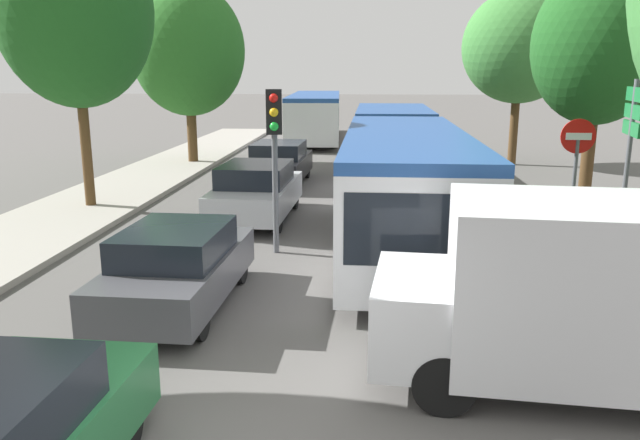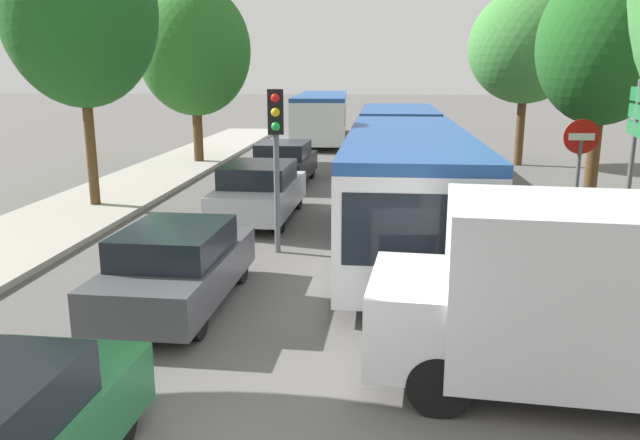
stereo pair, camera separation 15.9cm
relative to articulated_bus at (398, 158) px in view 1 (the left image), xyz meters
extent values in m
cube|color=#9E998E|center=(-8.67, 2.63, -1.37)|extent=(3.20, 40.16, 0.14)
cube|color=silver|center=(-0.01, -3.63, -0.16)|extent=(2.55, 9.38, 2.02)
cube|color=black|center=(-0.01, -3.63, 0.21)|extent=(2.57, 9.01, 0.89)
cube|color=#234C93|center=(-0.01, -3.63, 0.95)|extent=(2.55, 9.38, 0.20)
cube|color=silver|center=(0.02, 5.26, -0.16)|extent=(2.54, 6.42, 2.02)
cube|color=black|center=(0.02, 5.26, 0.21)|extent=(2.56, 6.17, 0.89)
cube|color=#234C93|center=(0.02, 5.26, 0.95)|extent=(2.54, 6.42, 0.20)
cylinder|color=black|center=(0.01, 1.55, -0.16)|extent=(1.86, 0.99, 1.86)
cube|color=black|center=(-0.03, -8.27, 0.09)|extent=(2.21, 0.11, 1.09)
cylinder|color=black|center=(1.03, -6.63, -0.94)|extent=(0.30, 0.99, 0.99)
cylinder|color=black|center=(-1.08, -6.62, -0.94)|extent=(0.30, 0.99, 0.99)
cylinder|color=black|center=(1.05, -0.63, -0.94)|extent=(0.30, 0.99, 0.99)
cylinder|color=black|center=(-1.06, -0.62, -0.94)|extent=(0.30, 0.99, 0.99)
cylinder|color=black|center=(1.08, 5.25, -0.94)|extent=(0.30, 0.99, 0.99)
cylinder|color=black|center=(-1.04, 5.26, -0.94)|extent=(0.30, 0.99, 0.99)
cube|color=silver|center=(-3.82, 17.71, -0.14)|extent=(3.16, 11.82, 2.04)
cube|color=black|center=(-3.82, 17.71, 0.23)|extent=(3.15, 11.23, 0.86)
cube|color=#234C93|center=(-3.82, 17.71, 0.98)|extent=(3.16, 11.82, 0.20)
cylinder|color=black|center=(-5.09, 21.51, -0.93)|extent=(0.35, 1.03, 1.02)
cylinder|color=black|center=(-2.91, 21.62, -0.93)|extent=(0.35, 1.03, 1.02)
cylinder|color=black|center=(-4.74, 14.15, -0.93)|extent=(0.35, 1.03, 1.02)
cylinder|color=black|center=(-2.56, 14.25, -0.93)|extent=(0.35, 1.03, 1.02)
cylinder|color=black|center=(-3.19, -11.67, -1.14)|extent=(0.23, 0.61, 0.60)
cube|color=#47474C|center=(-3.83, -7.65, -0.88)|extent=(1.76, 3.93, 0.63)
cube|color=black|center=(-3.84, -7.74, -0.33)|extent=(1.57, 2.08, 0.48)
cylinder|color=black|center=(-4.48, -6.39, -1.14)|extent=(0.22, 0.60, 0.59)
cylinder|color=black|center=(-3.11, -6.43, -1.14)|extent=(0.22, 0.60, 0.59)
cylinder|color=black|center=(-4.56, -8.87, -1.14)|extent=(0.22, 0.60, 0.59)
cylinder|color=black|center=(-3.18, -8.91, -1.14)|extent=(0.22, 0.60, 0.59)
cube|color=#B7BABF|center=(-3.68, -1.42, -0.84)|extent=(1.91, 4.26, 0.68)
cube|color=black|center=(-3.68, -1.52, -0.24)|extent=(1.71, 2.25, 0.52)
cylinder|color=black|center=(-4.38, -0.06, -1.12)|extent=(0.24, 0.65, 0.64)
cylinder|color=black|center=(-2.89, -0.10, -1.12)|extent=(0.24, 0.65, 0.64)
cylinder|color=black|center=(-4.46, -2.74, -1.12)|extent=(0.24, 0.65, 0.64)
cylinder|color=black|center=(-2.97, -2.79, -1.12)|extent=(0.24, 0.65, 0.64)
cube|color=black|center=(-3.83, 3.75, -0.85)|extent=(1.87, 4.16, 0.67)
cube|color=black|center=(-3.83, 3.66, -0.26)|extent=(1.67, 2.20, 0.51)
cylinder|color=black|center=(-4.52, 5.09, -1.12)|extent=(0.23, 0.63, 0.63)
cylinder|color=black|center=(-3.05, 5.05, -1.12)|extent=(0.23, 0.63, 0.63)
cylinder|color=black|center=(-4.60, 2.46, -1.12)|extent=(0.23, 0.63, 0.63)
cylinder|color=black|center=(-3.13, 2.42, -1.12)|extent=(0.23, 0.63, 0.63)
cube|color=silver|center=(2.26, -9.97, -0.13)|extent=(4.26, 2.34, 2.00)
cube|color=silver|center=(-0.23, -9.75, -0.60)|extent=(1.06, 1.97, 1.00)
cylinder|color=black|center=(0.09, -10.62, -1.08)|extent=(0.74, 0.30, 0.72)
cylinder|color=black|center=(0.24, -8.95, -1.08)|extent=(0.74, 0.30, 0.72)
cylinder|color=#56595E|center=(-2.73, -4.44, 0.26)|extent=(0.12, 0.12, 3.40)
cube|color=black|center=(-2.73, -4.44, 1.51)|extent=(0.35, 0.28, 0.90)
sphere|color=red|center=(-2.70, -4.59, 1.79)|extent=(0.18, 0.18, 0.18)
sphere|color=#EAAD14|center=(-2.70, -4.59, 1.51)|extent=(0.18, 0.18, 0.18)
sphere|color=green|center=(-2.70, -4.59, 1.23)|extent=(0.18, 0.18, 0.18)
cylinder|color=#56595E|center=(3.41, -4.05, -0.24)|extent=(0.08, 0.08, 2.40)
cylinder|color=red|center=(3.41, -4.05, 1.03)|extent=(0.70, 0.03, 0.70)
cube|color=white|center=(3.41, -4.07, 1.03)|extent=(0.50, 0.04, 0.14)
cylinder|color=#56595E|center=(4.49, -3.91, 0.36)|extent=(0.10, 0.10, 3.60)
cube|color=#197A38|center=(4.49, -3.91, 1.86)|extent=(0.29, 1.39, 0.28)
cube|color=#197A38|center=(4.49, -3.91, 1.52)|extent=(0.29, 1.39, 0.28)
cube|color=#197A38|center=(4.49, -3.91, 1.18)|extent=(0.29, 1.39, 0.28)
cylinder|color=#51381E|center=(-8.48, -0.69, 0.27)|extent=(0.28, 0.28, 3.41)
ellipsoid|color=#1E561E|center=(-8.48, -0.69, 3.87)|extent=(4.04, 4.04, 5.05)
cylinder|color=#51381E|center=(-8.03, 7.99, -0.12)|extent=(0.39, 0.39, 2.63)
ellipsoid|color=#286623|center=(-8.03, 7.99, 3.12)|extent=(4.48, 4.48, 5.16)
cylinder|color=#51381E|center=(5.25, 0.71, -0.02)|extent=(0.35, 0.35, 2.84)
ellipsoid|color=#1E561E|center=(5.25, 0.71, 2.99)|extent=(3.50, 3.50, 4.23)
cylinder|color=#51381E|center=(5.04, 8.99, 0.08)|extent=(0.34, 0.34, 3.03)
ellipsoid|color=#3D7F38|center=(5.04, 8.99, 3.25)|extent=(4.49, 4.49, 4.42)
ellipsoid|color=#1E561E|center=(4.71, 9.51, 2.59)|extent=(2.69, 2.69, 2.43)
camera|label=1|loc=(-0.78, -17.05, 2.32)|focal=35.00mm
camera|label=2|loc=(-0.62, -17.03, 2.32)|focal=35.00mm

